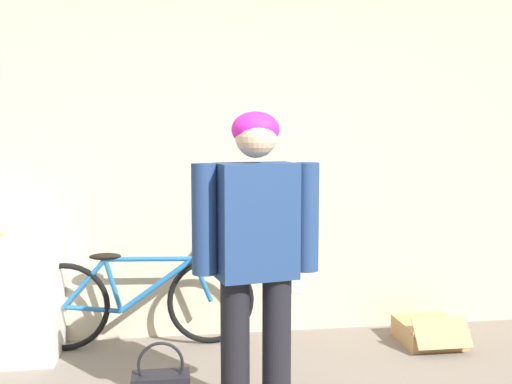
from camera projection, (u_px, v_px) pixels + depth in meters
wall_back at (224, 162)px, 4.43m from camera, size 8.00×0.07×2.60m
person at (256, 244)px, 3.04m from camera, size 0.65×0.30×1.63m
bicycle at (138, 300)px, 4.22m from camera, size 1.64×0.46×0.70m
cardboard_box at (429, 332)px, 4.33m from camera, size 0.42×0.50×0.24m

